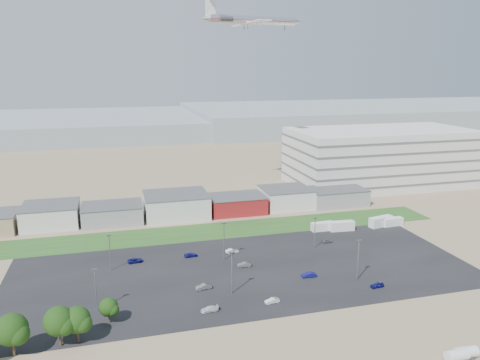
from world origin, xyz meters
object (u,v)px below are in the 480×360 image
object	(u,v)px
parked_car_3	(210,309)
parked_car_9	(135,260)
parked_car_11	(232,251)
parked_car_1	(309,275)
parked_car_4	(204,287)
parked_car_10	(70,329)
parked_car_13	(272,301)
storage_tank_nw	(457,355)
parked_car_8	(327,241)
airliner	(253,20)
parked_car_6	(191,255)
box_trailer_a	(322,226)
parked_car_2	(377,285)
parked_car_7	(244,265)

from	to	relation	value
parked_car_3	parked_car_9	distance (m)	34.30
parked_car_11	parked_car_1	bearing A→B (deg)	-149.34
parked_car_4	parked_car_11	world-z (taller)	parked_car_4
parked_car_10	parked_car_13	size ratio (longest dim) A/B	1.23
storage_tank_nw	parked_car_9	bearing A→B (deg)	131.65
parked_car_8	parked_car_13	distance (m)	42.14
storage_tank_nw	airliner	world-z (taller)	airliner
airliner	parked_car_11	distance (m)	97.22
parked_car_3	parked_car_8	size ratio (longest dim) A/B	1.20
parked_car_9	parked_car_11	size ratio (longest dim) A/B	1.08
parked_car_8	parked_car_9	bearing A→B (deg)	92.36
parked_car_10	parked_car_4	bearing A→B (deg)	-74.02
parked_car_9	parked_car_4	bearing A→B (deg)	-149.76
airliner	parked_car_3	world-z (taller)	airliner
airliner	parked_car_3	xyz separation A→B (m)	(-37.70, -94.30, -69.35)
parked_car_1	parked_car_8	world-z (taller)	parked_car_1
parked_car_1	parked_car_11	distance (m)	25.31
parked_car_10	parked_car_6	bearing A→B (deg)	-48.04
parked_car_6	parked_car_8	bearing A→B (deg)	-93.29
box_trailer_a	parked_car_11	xyz separation A→B (m)	(-33.10, -10.86, -0.77)
storage_tank_nw	airliner	distance (m)	141.32
airliner	parked_car_6	world-z (taller)	airliner
storage_tank_nw	parked_car_6	size ratio (longest dim) A/B	1.11
parked_car_6	parked_car_13	world-z (taller)	parked_car_13
parked_car_10	parked_car_11	bearing A→B (deg)	-57.86
airliner	parked_car_11	size ratio (longest dim) A/B	11.51
airliner	parked_car_8	xyz separation A→B (m)	(5.00, -63.11, -69.36)
airliner	parked_car_1	distance (m)	109.35
parked_car_10	parked_car_11	world-z (taller)	parked_car_11
parked_car_2	parked_car_9	size ratio (longest dim) A/B	0.84
airliner	parked_car_7	size ratio (longest dim) A/B	11.90
parked_car_10	airliner	bearing A→B (deg)	-39.75
parked_car_1	parked_car_4	world-z (taller)	parked_car_4
airliner	parked_car_6	size ratio (longest dim) A/B	11.62
storage_tank_nw	parked_car_8	distance (m)	60.49
airliner	parked_car_6	distance (m)	100.73
box_trailer_a	parked_car_7	world-z (taller)	box_trailer_a
parked_car_3	parked_car_11	size ratio (longest dim) A/B	1.04
parked_car_7	parked_car_8	distance (m)	30.88
parked_car_1	parked_car_10	bearing A→B (deg)	-76.61
parked_car_11	parked_car_13	size ratio (longest dim) A/B	1.10
box_trailer_a	parked_car_6	distance (m)	46.19
parked_car_1	parked_car_3	xyz separation A→B (m)	(-27.75, -10.30, -0.06)
parked_car_1	parked_car_2	distance (m)	16.69
parked_car_13	parked_car_10	bearing A→B (deg)	-95.23
parked_car_1	parked_car_10	world-z (taller)	parked_car_1
parked_car_4	parked_car_11	size ratio (longest dim) A/B	1.03
airliner	parked_car_4	world-z (taller)	airliner
parked_car_13	parked_car_8	bearing A→B (deg)	132.06
airliner	parked_car_8	world-z (taller)	airliner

